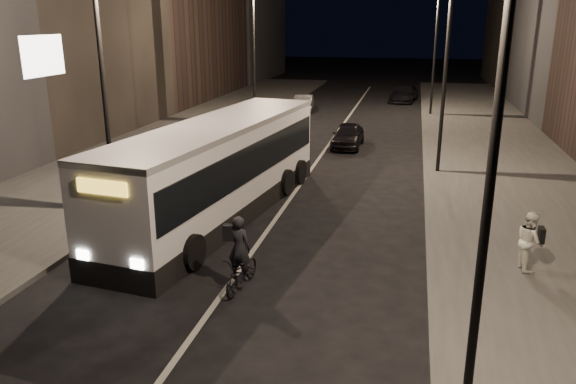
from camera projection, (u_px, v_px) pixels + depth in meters
The scene contains 14 objects.
ground at pixel (233, 279), 14.81m from camera, with size 180.00×180.00×0.00m, color black.
sidewalk_right at pixel (500, 165), 26.08m from camera, with size 7.00×70.00×0.16m, color #363634.
sidewalk_left at pixel (161, 148), 29.61m from camera, with size 7.00×70.00×0.16m, color #363634.
streetlight_right_near at pixel (480, 104), 8.39m from camera, with size 1.20×0.44×8.12m.
streetlight_right_mid at pixel (441, 50), 23.31m from camera, with size 1.20×0.44×8.12m.
streetlight_right_far at pixel (432, 38), 38.24m from camera, with size 1.20×0.44×8.12m.
streetlight_left_near at pixel (108, 58), 18.06m from camera, with size 1.20×0.44×8.12m.
streetlight_left_far at pixel (258, 39), 34.85m from camera, with size 1.20×0.44×8.12m.
city_bus at pixel (219, 166), 19.12m from camera, with size 4.15×12.38×3.28m.
cyclist_on_bicycle at pixel (241, 265), 14.08m from camera, with size 0.83×1.81×2.01m.
pedestrian_woman at pixel (530, 241), 14.81m from camera, with size 0.78×0.61×1.61m, color silver.
car_near at pixel (348, 135), 29.94m from camera, with size 1.50×3.73×1.27m, color black.
car_mid at pixel (304, 102), 41.87m from camera, with size 1.31×3.77×1.24m, color #3E3E41.
car_far at pixel (404, 93), 46.57m from camera, with size 1.90×4.68×1.36m, color black.
Camera 1 is at (4.35, -12.83, 6.57)m, focal length 35.00 mm.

